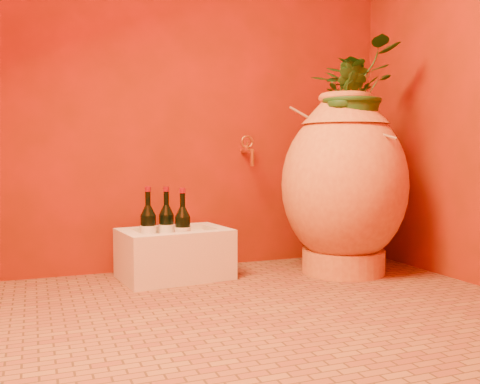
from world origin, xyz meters
name	(u,v)px	position (x,y,z in m)	size (l,w,h in m)	color
floor	(255,312)	(0.00, 0.00, 0.00)	(2.50, 2.50, 0.00)	brown
wall_back	(189,55)	(0.00, 1.00, 1.25)	(2.50, 0.02, 2.50)	#632005
amphora	(344,184)	(0.77, 0.53, 0.50)	(0.88, 0.88, 1.01)	#CE893A
stone_basin	(175,255)	(-0.16, 0.74, 0.13)	(0.61, 0.45, 0.27)	beige
wine_bottle_a	(183,230)	(-0.13, 0.68, 0.27)	(0.08, 0.08, 0.35)	black
wine_bottle_b	(148,229)	(-0.29, 0.79, 0.27)	(0.09, 0.09, 0.35)	black
wine_bottle_c	(167,227)	(-0.19, 0.81, 0.27)	(0.09, 0.09, 0.35)	black
wall_tap	(248,149)	(0.34, 0.91, 0.70)	(0.08, 0.17, 0.18)	#B17428
plant_main	(353,91)	(0.79, 0.50, 1.02)	(0.49, 0.43, 0.55)	#1A491A
plant_side	(347,97)	(0.72, 0.43, 0.98)	(0.21, 0.17, 0.39)	#1A491A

